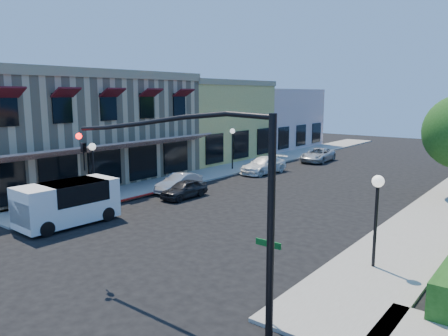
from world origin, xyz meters
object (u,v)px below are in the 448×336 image
Objects in this scene: parked_car_a at (184,189)px; signal_mast_arm at (206,180)px; street_name_sign at (268,268)px; parked_car_d at (318,155)px; lamppost_right_near at (377,198)px; white_van at (66,201)px; parked_car_b at (179,183)px; parked_car_c at (264,165)px; lamppost_left_far at (232,138)px; lamppost_left_near at (93,157)px.

signal_mast_arm is at bearing -44.36° from parked_car_a.
parked_car_d is (-12.30, 28.61, -1.04)m from street_name_sign.
white_van is (-14.00, -3.78, -1.50)m from lamppost_right_near.
parked_car_c reaches higher than parked_car_b.
parked_car_c is (-0.75, 10.33, 0.10)m from parked_car_a.
lamppost_left_far is at bearing -117.53° from parked_car_d.
lamppost_left_near is 14.78m from parked_car_c.
lamppost_left_near is (-14.36, 6.50, -1.35)m from signal_mast_arm.
lamppost_left_near is 14.00m from lamppost_left_far.
white_van is (-11.36, 2.72, -2.85)m from signal_mast_arm.
lamppost_right_near reaches higher than parked_car_a.
parked_car_b is (-12.06, 11.50, -3.47)m from signal_mast_arm.
white_van is 18.12m from parked_car_c.
signal_mast_arm is 17.02m from parked_car_b.
lamppost_left_far reaches higher than parked_car_d.
parked_car_c is at bearing 118.69° from signal_mast_arm.
white_van is at bearing -96.26° from parked_car_d.
lamppost_right_near is 0.95× the size of parked_car_b.
lamppost_left_near is at bearing -96.51° from parked_car_c.
signal_mast_arm is 12.02m from white_van.
parked_car_b is at bearing 141.75° from street_name_sign.
street_name_sign is 13.17m from white_van.
signal_mast_arm is 15.37m from parked_car_a.
white_van is at bearing -51.58° from lamppost_left_near.
signal_mast_arm is 2.98m from street_name_sign.
lamppost_left_near reaches higher than parked_car_a.
street_name_sign is 0.67× the size of parked_car_b.
signal_mast_arm is 2.39× the size of parked_car_a.
white_van is 7.84m from parked_car_a.
street_name_sign is at bearing 23.20° from signal_mast_arm.
signal_mast_arm is at bearing -50.05° from parked_car_b.
parked_car_a is 1.72m from parked_car_b.
street_name_sign is 0.70× the size of lamppost_left_far.
signal_mast_arm is 2.24× the size of lamppost_left_near.
lamppost_right_near is at bearing -39.47° from lamppost_left_far.
parked_car_d reaches higher than parked_car_b.
signal_mast_arm is 1.63× the size of white_van.
lamppost_left_far reaches higher than parked_car_b.
parked_car_b is (-1.40, 1.00, 0.04)m from parked_car_a.
signal_mast_arm is 2.24× the size of lamppost_right_near.
street_name_sign is (1.64, 0.70, -2.39)m from signal_mast_arm.
signal_mast_arm is 31.38m from parked_car_d.
lamppost_right_near is (1.00, 5.80, 1.04)m from street_name_sign.
parked_car_d is at bearing 79.11° from parked_car_b.
lamppost_left_near and lamppost_right_near have the same top height.
street_name_sign reaches higher than parked_car_c.
parked_car_d is at bearing 80.79° from lamppost_left_near.
parked_car_c is (-0.05, 18.11, -0.57)m from white_van.
lamppost_left_far is 1.00× the size of lamppost_right_near.
white_van is 1.06× the size of parked_car_c.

